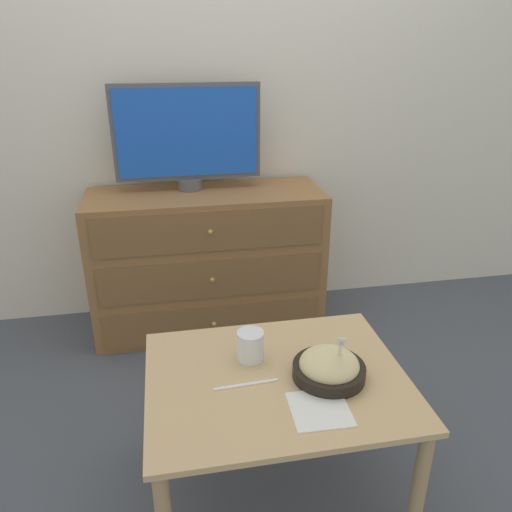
% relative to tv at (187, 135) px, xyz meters
% --- Properties ---
extents(ground_plane, '(12.00, 12.00, 0.00)m').
position_rel_tv_xyz_m(ground_plane, '(0.19, 0.16, -1.01)').
color(ground_plane, '#474C56').
extents(wall_back, '(12.00, 0.05, 2.60)m').
position_rel_tv_xyz_m(wall_back, '(0.19, 0.19, 0.29)').
color(wall_back, silver).
rests_on(wall_back, ground_plane).
extents(dresser, '(1.17, 0.44, 0.74)m').
position_rel_tv_xyz_m(dresser, '(0.07, -0.08, -0.64)').
color(dresser, olive).
rests_on(dresser, ground_plane).
extents(tv, '(0.71, 0.12, 0.51)m').
position_rel_tv_xyz_m(tv, '(0.00, 0.00, 0.00)').
color(tv, '#515156').
rests_on(tv, dresser).
extents(coffee_table, '(0.81, 0.64, 0.47)m').
position_rel_tv_xyz_m(coffee_table, '(0.18, -1.21, -0.61)').
color(coffee_table, tan).
rests_on(coffee_table, ground_plane).
extents(takeout_bowl, '(0.23, 0.23, 0.17)m').
position_rel_tv_xyz_m(takeout_bowl, '(0.34, -1.24, -0.51)').
color(takeout_bowl, black).
rests_on(takeout_bowl, coffee_table).
extents(drink_cup, '(0.09, 0.09, 0.10)m').
position_rel_tv_xyz_m(drink_cup, '(0.11, -1.10, -0.50)').
color(drink_cup, beige).
rests_on(drink_cup, coffee_table).
extents(napkin, '(0.17, 0.17, 0.00)m').
position_rel_tv_xyz_m(napkin, '(0.26, -1.38, -0.54)').
color(napkin, white).
rests_on(napkin, coffee_table).
extents(knife, '(0.20, 0.02, 0.01)m').
position_rel_tv_xyz_m(knife, '(0.08, -1.24, -0.54)').
color(knife, white).
rests_on(knife, coffee_table).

